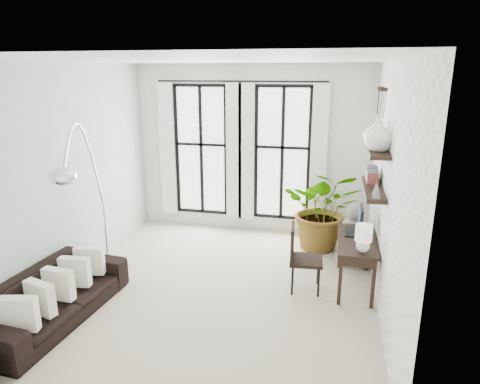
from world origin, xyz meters
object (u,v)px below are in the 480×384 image
(sofa, at_px, (53,296))
(plant, at_px, (323,209))
(desk_chair, at_px, (300,254))
(arc_lamp, at_px, (83,162))
(desk, at_px, (357,243))
(buddha, at_px, (353,238))

(sofa, distance_m, plant, 4.48)
(desk_chair, height_order, arc_lamp, arc_lamp)
(desk, distance_m, arc_lamp, 3.94)
(plant, relative_size, arc_lamp, 0.60)
(desk_chair, relative_size, buddha, 0.97)
(desk_chair, bearing_deg, sofa, -157.85)
(buddha, bearing_deg, desk_chair, -124.45)
(sofa, bearing_deg, desk_chair, -59.77)
(desk, bearing_deg, arc_lamp, -166.18)
(plant, bearing_deg, desk_chair, -99.03)
(plant, bearing_deg, arc_lamp, -143.61)
(sofa, bearing_deg, arc_lamp, -3.51)
(desk_chair, bearing_deg, desk, 10.93)
(desk_chair, bearing_deg, plant, 76.90)
(sofa, distance_m, desk, 4.12)
(arc_lamp, height_order, buddha, arc_lamp)
(arc_lamp, bearing_deg, desk, 13.82)
(desk_chair, bearing_deg, arc_lamp, -170.57)
(desk, height_order, desk_chair, desk)
(desk_chair, height_order, buddha, buddha)
(desk, height_order, arc_lamp, arc_lamp)
(plant, bearing_deg, buddha, -43.66)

